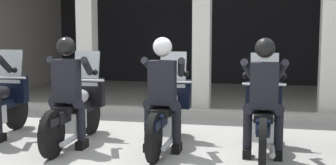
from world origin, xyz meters
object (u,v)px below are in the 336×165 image
object	(u,v)px
police_officer_center	(163,85)
motorcycle_right	(263,117)
motorcycle_left	(76,110)
police_officer_left	(68,83)
police_officer_right	(264,88)
motorcycle_center	(167,112)

from	to	relation	value
police_officer_center	motorcycle_right	world-z (taller)	police_officer_center
motorcycle_left	motorcycle_right	world-z (taller)	same
motorcycle_left	police_officer_left	xyz separation A→B (m)	(-0.00, -0.28, 0.44)
police_officer_left	motorcycle_right	distance (m)	2.77
police_officer_left	motorcycle_right	bearing A→B (deg)	12.84
police_officer_left	police_officer_center	distance (m)	1.36
motorcycle_right	motorcycle_left	bearing A→B (deg)	-167.77
motorcycle_right	police_officer_right	xyz separation A→B (m)	(-0.00, -0.28, 0.44)
motorcycle_center	police_officer_center	distance (m)	0.52
motorcycle_center	motorcycle_right	size ratio (longest dim) A/B	1.00
police_officer_right	motorcycle_center	bearing A→B (deg)	177.78
police_officer_center	police_officer_right	xyz separation A→B (m)	(1.36, -0.04, 0.00)
motorcycle_left	police_officer_right	size ratio (longest dim) A/B	1.29
motorcycle_left	police_officer_center	world-z (taller)	police_officer_center
motorcycle_left	motorcycle_right	bearing A→B (deg)	6.90
motorcycle_center	motorcycle_right	xyz separation A→B (m)	(1.36, -0.04, 0.00)
motorcycle_left	motorcycle_right	xyz separation A→B (m)	(2.72, 0.04, 0.00)
motorcycle_center	police_officer_right	distance (m)	1.46
police_officer_center	police_officer_right	size ratio (longest dim) A/B	1.00
motorcycle_right	police_officer_right	distance (m)	0.52
motorcycle_left	police_officer_center	bearing A→B (deg)	-2.28
motorcycle_center	police_officer_right	world-z (taller)	police_officer_right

